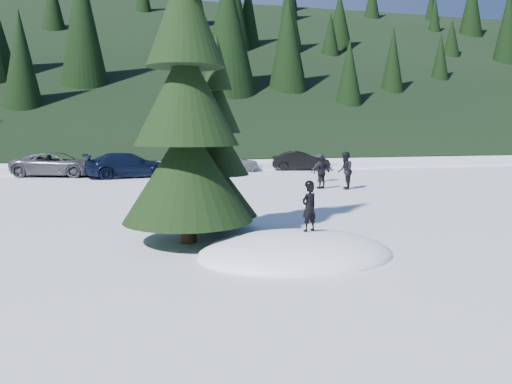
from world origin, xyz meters
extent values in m
plane|color=white|center=(0.00, 0.00, 0.00)|extent=(200.00, 200.00, 0.00)
ellipsoid|color=white|center=(0.00, 0.00, 0.00)|extent=(4.48, 3.52, 0.96)
cylinder|color=black|center=(-2.20, 1.80, 0.70)|extent=(0.38, 0.38, 1.40)
cone|color=black|center=(-2.20, 1.80, 1.79)|extent=(3.20, 3.20, 2.46)
cone|color=black|center=(-2.20, 1.80, 3.65)|extent=(2.54, 2.54, 2.46)
cone|color=black|center=(-2.20, 1.80, 5.51)|extent=(1.88, 1.88, 2.46)
cylinder|color=black|center=(-1.20, 3.20, 0.50)|extent=(0.26, 0.26, 1.00)
cone|color=black|center=(-1.20, 3.20, 1.16)|extent=(2.20, 2.20, 1.52)
cone|color=black|center=(-1.20, 3.20, 2.31)|extent=(1.75, 1.75, 1.52)
cone|color=black|center=(-1.20, 3.20, 3.46)|extent=(1.29, 1.29, 1.52)
cone|color=black|center=(-1.20, 3.20, 4.61)|extent=(0.84, 0.84, 1.52)
imported|color=black|center=(0.38, 0.20, 1.03)|extent=(0.47, 0.39, 1.10)
imported|color=black|center=(6.21, 10.95, 0.88)|extent=(0.96, 1.06, 1.76)
imported|color=black|center=(5.24, 11.42, 0.78)|extent=(0.98, 0.61, 1.55)
imported|color=black|center=(6.35, 14.38, 0.76)|extent=(1.04, 0.69, 1.51)
imported|color=#4F5056|center=(-7.61, 21.12, 0.71)|extent=(5.57, 3.83, 1.42)
imported|color=black|center=(-3.51, 19.26, 0.72)|extent=(5.21, 2.79, 1.44)
imported|color=gray|center=(2.86, 21.53, 0.65)|extent=(3.83, 1.55, 1.30)
imported|color=black|center=(7.86, 21.65, 0.64)|extent=(4.11, 2.28, 1.28)
camera|label=1|loc=(-3.65, -10.40, 2.83)|focal=35.00mm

